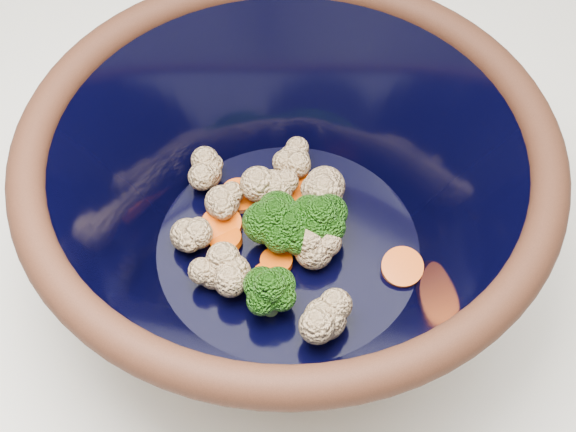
# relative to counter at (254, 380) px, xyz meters

# --- Properties ---
(counter) EXTENTS (1.20, 1.20, 0.90)m
(counter) POSITION_rel_counter_xyz_m (0.00, 0.00, 0.00)
(counter) COLOR white
(counter) RESTS_ON ground
(mixing_bowl) EXTENTS (0.44, 0.44, 0.16)m
(mixing_bowl) POSITION_rel_counter_xyz_m (0.10, -0.07, 0.54)
(mixing_bowl) COLOR black
(mixing_bowl) RESTS_ON counter
(vegetable_pile) EXTENTS (0.21, 0.16, 0.05)m
(vegetable_pile) POSITION_rel_counter_xyz_m (0.10, -0.07, 0.51)
(vegetable_pile) COLOR #608442
(vegetable_pile) RESTS_ON mixing_bowl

